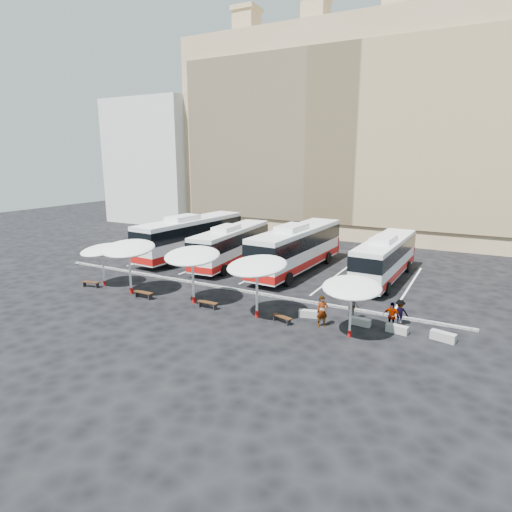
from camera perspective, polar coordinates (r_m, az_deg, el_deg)
The scene contains 26 objects.
ground at distance 32.31m, azimuth -4.10°, elevation -4.68°, with size 120.00×120.00×0.00m, color black.
sandstone_building at distance 60.16m, azimuth 12.78°, elevation 15.49°, with size 42.00×18.25×29.60m.
apartment_block at distance 69.95m, azimuth -11.52°, elevation 12.22°, with size 14.00×14.00×18.00m, color beige.
curb_divider at distance 32.69m, azimuth -3.64°, elevation -4.32°, with size 34.00×0.25×0.15m, color black.
bay_lines at distance 39.01m, azimuth 2.19°, elevation -1.50°, with size 24.15×12.00×0.01m.
bus_0 at distance 43.13m, azimuth -8.63°, elevation 2.76°, with size 3.87×13.68×4.29m.
bus_1 at distance 39.84m, azimuth -3.28°, elevation 1.63°, with size 3.44×12.01×3.76m.
bus_2 at distance 37.45m, azimuth 5.49°, elevation 1.23°, with size 3.55×13.51×4.25m.
bus_3 at distance 36.21m, azimuth 16.83°, elevation -0.12°, with size 3.05×11.87×3.74m.
sunshade_0 at distance 34.99m, azimuth -19.88°, elevation 0.74°, with size 3.88×3.91×3.33m.
sunshade_1 at distance 32.13m, azimuth -16.65°, elevation 0.94°, with size 4.83×4.86×3.99m.
sunshade_2 at distance 29.08m, azimuth -8.50°, elevation -0.01°, with size 4.58×4.61×3.92m.
sunshade_3 at distance 26.16m, azimuth 0.12°, elevation -1.36°, with size 4.64×4.68×3.92m.
sunshade_4 at distance 23.99m, azimuth 12.66°, elevation -4.15°, with size 3.70×3.73×3.39m.
wood_bench_0 at distance 35.45m, azimuth -21.18°, elevation -3.37°, with size 1.47×0.69×0.44m.
wood_bench_1 at distance 31.56m, azimuth -14.78°, elevation -4.84°, with size 1.57×0.45×0.48m.
wood_bench_2 at distance 28.76m, azimuth -6.46°, elevation -6.30°, with size 1.47×0.40×0.45m.
wood_bench_3 at distance 26.27m, azimuth 3.50°, elevation -8.22°, with size 1.42×0.76×0.42m.
conc_bench_0 at distance 27.33m, azimuth 7.00°, elevation -7.65°, with size 1.20×0.40×0.45m, color gray.
conc_bench_1 at distance 26.64m, azimuth 13.76°, elevation -8.51°, with size 1.19×0.40×0.45m, color gray.
conc_bench_2 at distance 26.13m, azimuth 18.29°, elevation -9.23°, with size 1.23×0.41×0.46m, color gray.
conc_bench_3 at distance 25.97m, azimuth 23.68°, elevation -9.80°, with size 1.32×0.44×0.50m, color gray.
passenger_0 at distance 25.76m, azimuth 8.82°, elevation -7.31°, with size 0.69×0.45×1.89m, color black.
passenger_1 at distance 27.08m, azimuth 12.86°, elevation -6.48°, with size 0.91×0.71×1.88m, color black.
passenger_2 at distance 26.28m, azimuth 17.60°, elevation -7.63°, with size 0.98×0.41×1.67m, color black.
passenger_3 at distance 27.05m, azimuth 18.58°, elevation -7.17°, with size 1.05×0.60×1.62m, color black.
Camera 1 is at (16.58, -25.89, 9.91)m, focal length 30.00 mm.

